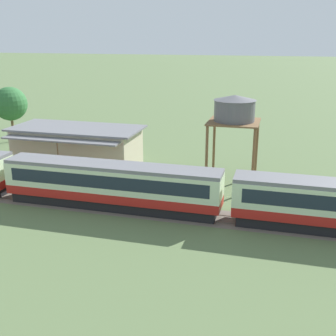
{
  "coord_description": "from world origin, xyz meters",
  "views": [
    {
      "loc": [
        21.39,
        -32.31,
        14.76
      ],
      "look_at": [
        11.97,
        2.54,
        3.34
      ],
      "focal_mm": 45.0,
      "sensor_mm": 36.0,
      "label": 1
    }
  ],
  "objects_px": {
    "passenger_train": "(114,184)",
    "water_tower": "(234,111)",
    "station_building": "(78,147)",
    "yard_tree_2": "(10,104)"
  },
  "relations": [
    {
      "from": "passenger_train",
      "to": "station_building",
      "type": "bearing_deg",
      "value": 130.25
    },
    {
      "from": "passenger_train",
      "to": "yard_tree_2",
      "type": "distance_m",
      "value": 30.51
    },
    {
      "from": "station_building",
      "to": "passenger_train",
      "type": "bearing_deg",
      "value": -49.75
    },
    {
      "from": "yard_tree_2",
      "to": "water_tower",
      "type": "bearing_deg",
      "value": -16.04
    },
    {
      "from": "water_tower",
      "to": "station_building",
      "type": "bearing_deg",
      "value": 178.41
    },
    {
      "from": "passenger_train",
      "to": "yard_tree_2",
      "type": "bearing_deg",
      "value": 140.73
    },
    {
      "from": "passenger_train",
      "to": "water_tower",
      "type": "distance_m",
      "value": 14.43
    },
    {
      "from": "passenger_train",
      "to": "water_tower",
      "type": "height_order",
      "value": "water_tower"
    },
    {
      "from": "water_tower",
      "to": "yard_tree_2",
      "type": "relative_size",
      "value": 1.16
    },
    {
      "from": "station_building",
      "to": "yard_tree_2",
      "type": "relative_size",
      "value": 1.9
    }
  ]
}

